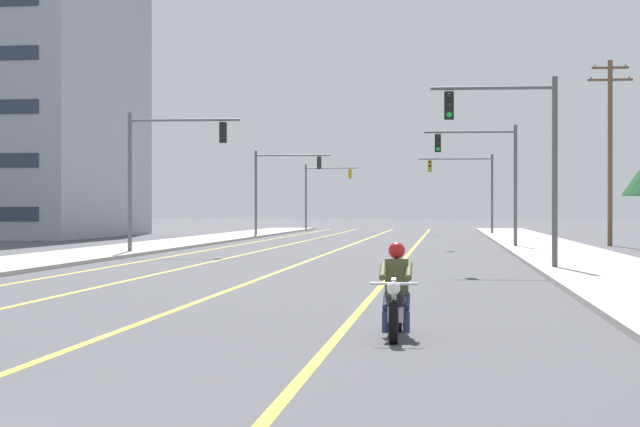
{
  "coord_description": "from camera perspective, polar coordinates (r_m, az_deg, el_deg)",
  "views": [
    {
      "loc": [
        5.04,
        -7.36,
        1.97
      ],
      "look_at": [
        1.71,
        20.14,
        1.86
      ],
      "focal_mm": 58.84,
      "sensor_mm": 36.0,
      "label": 1
    }
  ],
  "objects": [
    {
      "name": "lane_stripe_right",
      "position": [
        52.43,
        5.07,
        -1.92
      ],
      "size": [
        0.16,
        100.0,
        0.01
      ],
      "primitive_type": "cube",
      "color": "yellow",
      "rests_on": "ground"
    },
    {
      "name": "traffic_signal_mid_right",
      "position": [
        53.2,
        9.18,
        2.5
      ],
      "size": [
        4.64,
        0.55,
        6.2
      ],
      "color": "#56565B",
      "rests_on": "ground"
    },
    {
      "name": "sidewalk_kerb_left",
      "position": [
        49.74,
        -10.74,
        -1.96
      ],
      "size": [
        4.4,
        110.0,
        0.14
      ],
      "primitive_type": "cube",
      "color": "#ADA89E",
      "rests_on": "ground"
    },
    {
      "name": "traffic_signal_far_right",
      "position": [
        81.3,
        8.18,
        1.76
      ],
      "size": [
        5.69,
        0.64,
        6.2
      ],
      "color": "#56565B",
      "rests_on": "ground"
    },
    {
      "name": "traffic_signal_far_left",
      "position": [
        98.37,
        0.05,
        1.47
      ],
      "size": [
        4.99,
        0.49,
        6.2
      ],
      "color": "#56565B",
      "rests_on": "ground"
    },
    {
      "name": "traffic_signal_mid_left",
      "position": [
        75.42,
        -2.31,
        1.88
      ],
      "size": [
        5.51,
        0.37,
        6.2
      ],
      "color": "#56565B",
      "rests_on": "ground"
    },
    {
      "name": "utility_pole_right_far",
      "position": [
        58.37,
        15.5,
        3.55
      ],
      "size": [
        2.37,
        0.26,
        9.97
      ],
      "color": "brown",
      "rests_on": "ground"
    },
    {
      "name": "lane_stripe_far_left",
      "position": [
        53.63,
        -5.41,
        -1.87
      ],
      "size": [
        0.16,
        100.0,
        0.01
      ],
      "primitive_type": "cube",
      "color": "yellow",
      "rests_on": "ground"
    },
    {
      "name": "traffic_signal_near_right",
      "position": [
        34.08,
        10.79,
        3.71
      ],
      "size": [
        4.03,
        0.49,
        6.2
      ],
      "color": "#56565B",
      "rests_on": "ground"
    },
    {
      "name": "traffic_signal_near_left",
      "position": [
        46.18,
        -8.61,
        2.87
      ],
      "size": [
        4.94,
        0.5,
        6.2
      ],
      "color": "#56565B",
      "rests_on": "ground"
    },
    {
      "name": "lane_stripe_center",
      "position": [
        52.66,
        1.17,
        -1.91
      ],
      "size": [
        0.16,
        100.0,
        0.01
      ],
      "primitive_type": "cube",
      "color": "yellow",
      "rests_on": "ground"
    },
    {
      "name": "sidewalk_kerb_right",
      "position": [
        47.66,
        12.93,
        -2.06
      ],
      "size": [
        4.4,
        110.0,
        0.14
      ],
      "primitive_type": "cube",
      "color": "#ADA89E",
      "rests_on": "ground"
    },
    {
      "name": "lane_stripe_left",
      "position": [
        53.13,
        -2.58,
        -1.89
      ],
      "size": [
        0.16,
        100.0,
        0.01
      ],
      "primitive_type": "cube",
      "color": "yellow",
      "rests_on": "ground"
    },
    {
      "name": "motorcycle_with_rider",
      "position": [
        16.25,
        4.16,
        -4.67
      ],
      "size": [
        0.7,
        2.19,
        1.46
      ],
      "color": "black",
      "rests_on": "ground"
    }
  ]
}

